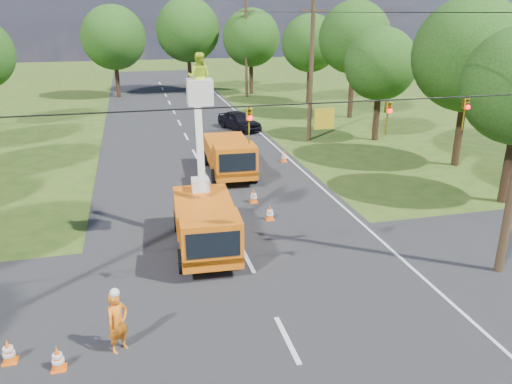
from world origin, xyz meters
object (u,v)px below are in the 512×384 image
object	(u,v)px
traffic_cone_7	(284,156)
tree_right_b	(470,55)
tree_far_b	(188,30)
tree_right_c	(381,64)
traffic_cone_5	(8,351)
traffic_cone_2	(270,213)
traffic_cone_4	(58,358)
second_truck	(230,155)
tree_right_d	(355,38)
ground_worker	(118,323)
bucket_truck	(205,212)
distant_car	(239,121)
tree_far_a	(113,38)
tree_right_e	(310,43)
traffic_cone_3	(254,196)
tree_far_c	(251,38)
pole_right_far	(246,48)
pole_right_mid	(311,68)

from	to	relation	value
traffic_cone_7	tree_right_b	size ratio (longest dim) A/B	0.07
tree_far_b	tree_right_c	bearing A→B (deg)	-68.58
traffic_cone_5	tree_far_b	bearing A→B (deg)	77.33
traffic_cone_2	traffic_cone_4	bearing A→B (deg)	-134.08
traffic_cone_2	tree_right_c	size ratio (longest dim) A/B	0.09
traffic_cone_4	second_truck	bearing A→B (deg)	63.57
traffic_cone_7	tree_right_d	world-z (taller)	tree_right_d
ground_worker	traffic_cone_2	distance (m)	10.06
bucket_truck	tree_far_b	bearing A→B (deg)	86.93
bucket_truck	distant_car	xyz separation A→B (m)	(5.66, 20.16, -0.85)
ground_worker	bucket_truck	bearing A→B (deg)	20.86
bucket_truck	tree_far_a	distance (m)	39.17
tree_right_d	tree_right_e	xyz separation A→B (m)	(-1.00, 8.00, -0.87)
bucket_truck	traffic_cone_2	bearing A→B (deg)	37.59
traffic_cone_3	tree_right_e	bearing A→B (deg)	65.20
traffic_cone_4	tree_right_b	xyz separation A→B (m)	(21.08, 13.73, 6.08)
traffic_cone_3	tree_far_c	world-z (taller)	tree_far_c
traffic_cone_2	tree_right_c	bearing A→B (deg)	47.84
bucket_truck	ground_worker	bearing A→B (deg)	-116.98
traffic_cone_4	tree_right_e	distance (m)	42.12
traffic_cone_4	pole_right_far	xyz separation A→B (m)	(14.58, 41.73, 4.75)
traffic_cone_3	traffic_cone_5	xyz separation A→B (m)	(-9.02, -9.82, 0.00)
pole_right_far	tree_far_b	world-z (taller)	tree_far_b
traffic_cone_4	tree_right_c	xyz separation A→B (m)	(19.28, 20.73, 4.95)
tree_far_a	ground_worker	bearing A→B (deg)	-89.41
distant_car	pole_right_far	world-z (taller)	pole_right_far
distant_car	traffic_cone_4	distance (m)	28.15
traffic_cone_3	distant_car	bearing A→B (deg)	80.32
tree_right_b	second_truck	bearing A→B (deg)	174.65
second_truck	tree_right_d	size ratio (longest dim) A/B	0.62
traffic_cone_3	traffic_cone_4	world-z (taller)	same
second_truck	ground_worker	world-z (taller)	second_truck
traffic_cone_4	tree_far_a	xyz separation A→B (m)	(1.08, 44.73, 5.83)
pole_right_far	tree_right_d	bearing A→B (deg)	-64.14
bucket_truck	pole_right_mid	size ratio (longest dim) A/B	0.74
tree_right_d	ground_worker	bearing A→B (deg)	-124.35
traffic_cone_2	traffic_cone_5	bearing A→B (deg)	-140.54
traffic_cone_3	tree_right_e	size ratio (longest dim) A/B	0.08
ground_worker	traffic_cone_7	bearing A→B (deg)	20.21
traffic_cone_5	tree_far_a	world-z (taller)	tree_far_a
tree_far_b	traffic_cone_4	bearing A→B (deg)	-101.00
tree_far_b	tree_far_c	xyz separation A→B (m)	(6.50, -3.00, -0.75)
tree_right_d	tree_right_b	bearing A→B (deg)	-89.24
second_truck	tree_right_e	distance (m)	25.46
tree_right_c	tree_far_a	distance (m)	30.13
bucket_truck	second_truck	world-z (taller)	bucket_truck
traffic_cone_7	bucket_truck	bearing A→B (deg)	-120.95
tree_far_c	traffic_cone_4	bearing A→B (deg)	-109.61
tree_right_d	tree_far_c	size ratio (longest dim) A/B	1.06
traffic_cone_5	tree_right_b	distance (m)	26.64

